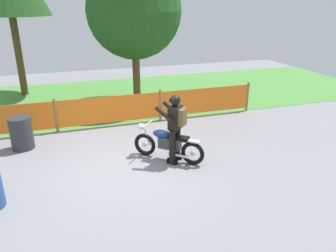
{
  "coord_description": "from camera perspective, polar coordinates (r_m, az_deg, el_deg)",
  "views": [
    {
      "loc": [
        -1.29,
        -6.83,
        3.72
      ],
      "look_at": [
        0.98,
        0.07,
        0.9
      ],
      "focal_mm": 34.61,
      "sensor_mm": 36.0,
      "label": 1
    }
  ],
  "objects": [
    {
      "name": "motorcycle_lead",
      "position": [
        7.97,
        -0.09,
        -3.13
      ],
      "size": [
        1.47,
        1.33,
        0.89
      ],
      "rotation": [
        0.0,
        0.0,
        2.41
      ],
      "color": "black",
      "rests_on": "ground"
    },
    {
      "name": "rider_lead",
      "position": [
        7.7,
        1.31,
        0.15
      ],
      "size": [
        0.77,
        0.75,
        1.69
      ],
      "rotation": [
        0.0,
        0.0,
        2.41
      ],
      "color": "black",
      "rests_on": "ground"
    },
    {
      "name": "barrier_fence",
      "position": [
        10.27,
        -10.1,
        2.86
      ],
      "size": [
        9.83,
        0.08,
        1.05
      ],
      "color": "olive",
      "rests_on": "ground"
    },
    {
      "name": "grass_verge",
      "position": [
        13.51,
        -12.05,
        4.79
      ],
      "size": [
        24.0,
        6.48,
        0.01
      ],
      "primitive_type": "cube",
      "color": "#4C8C3D",
      "rests_on": "ground"
    },
    {
      "name": "tree_near_left",
      "position": [
        12.25,
        -5.98,
        19.47
      ],
      "size": [
        3.4,
        3.4,
        5.08
      ],
      "color": "brown",
      "rests_on": "ground"
    },
    {
      "name": "ground",
      "position": [
        7.89,
        -6.66,
        -7.16
      ],
      "size": [
        24.0,
        24.0,
        0.02
      ],
      "primitive_type": "cube",
      "color": "gray"
    },
    {
      "name": "spare_drum",
      "position": [
        9.42,
        -24.42,
        -1.15
      ],
      "size": [
        0.58,
        0.58,
        0.88
      ],
      "primitive_type": "cylinder",
      "color": "#2D2D33",
      "rests_on": "ground"
    }
  ]
}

